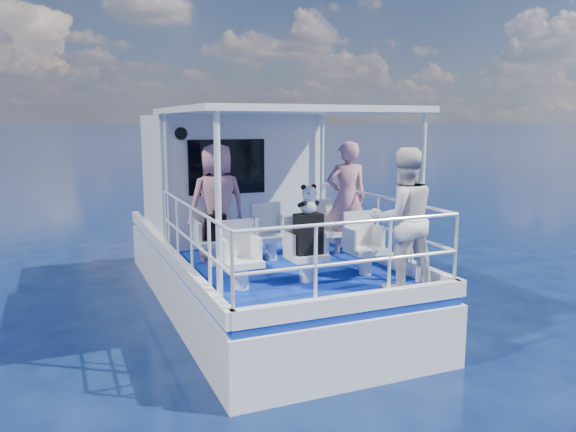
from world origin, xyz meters
The scene contains 20 objects.
ground centered at (0.00, 0.00, 0.00)m, with size 2000.00×2000.00×0.00m, color #071239.
hull centered at (0.00, 1.00, 0.00)m, with size 3.00×7.00×1.60m, color white.
deck centered at (0.00, 1.00, 0.85)m, with size 2.90×6.90×0.10m, color navy.
cabin centered at (0.00, 2.30, 2.00)m, with size 2.85×2.00×2.20m, color white.
canopy centered at (0.00, -0.20, 3.14)m, with size 3.00×3.20×0.08m, color white.
canopy_posts centered at (0.00, -0.25, 2.00)m, with size 2.77×2.97×2.20m.
railings centered at (0.00, -0.58, 1.40)m, with size 2.84×3.59×1.00m, color white, non-canonical shape.
seat_port_fwd centered at (-0.90, 0.20, 1.09)m, with size 0.48×0.46×0.38m, color white.
seat_center_fwd centered at (0.00, 0.20, 1.09)m, with size 0.48×0.46×0.38m, color white.
seat_stbd_fwd centered at (0.90, 0.20, 1.09)m, with size 0.48×0.46×0.38m, color white.
seat_port_aft centered at (-0.90, -1.10, 1.09)m, with size 0.48×0.46×0.38m, color white.
seat_center_aft centered at (0.00, -1.10, 1.09)m, with size 0.48×0.46×0.38m, color white.
seat_stbd_aft centered at (0.90, -1.10, 1.09)m, with size 0.48×0.46×0.38m, color white.
passenger_port_fwd centered at (-0.78, 0.40, 1.79)m, with size 0.66×0.47×1.78m, color #C07C81.
passenger_stbd_fwd centered at (1.25, 0.11, 1.79)m, with size 0.65×0.43×1.79m, color #C17D86.
passenger_stbd_aft centered at (0.98, -1.84, 1.79)m, with size 0.86×0.67×1.78m, color silver.
backpack_port centered at (-0.88, 0.14, 1.47)m, with size 0.29×0.16×0.38m, color black.
backpack_center centered at (0.00, -1.15, 1.55)m, with size 0.36×0.20×0.53m, color black.
compact_camera centered at (-0.86, 0.13, 1.69)m, with size 0.10×0.06×0.06m, color black.
panda centered at (0.00, -1.15, 2.00)m, with size 0.24×0.20×0.38m, color white, non-canonical shape.
Camera 1 is at (-3.01, -7.63, 2.99)m, focal length 35.00 mm.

